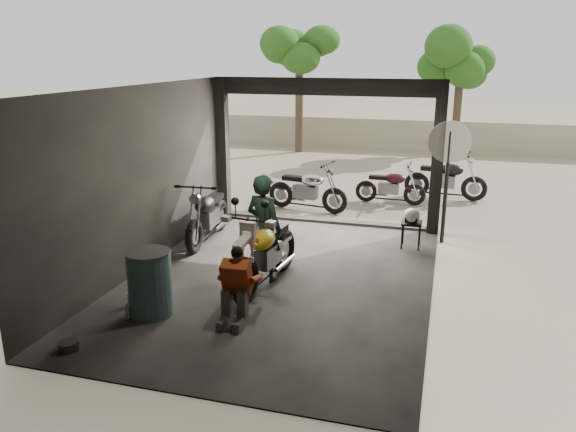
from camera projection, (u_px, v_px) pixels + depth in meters
The scene contains 16 objects.
ground at pixel (280, 280), 9.51m from camera, with size 80.00×80.00×0.00m, color #7A6D56.
garage at pixel (289, 200), 9.66m from camera, with size 7.00×7.13×3.20m.
boundary_wall at pixel (382, 134), 22.26m from camera, with size 18.00×0.30×1.20m, color gray.
tree_left at pixel (299, 45), 20.72m from camera, with size 2.20×2.20×5.60m.
tree_right at pixel (462, 57), 20.69m from camera, with size 2.20×2.20×5.00m.
main_bike at pixel (266, 248), 9.09m from camera, with size 0.83×2.01×1.34m, color beige, non-canonical shape.
left_bike at pixel (207, 211), 11.30m from camera, with size 0.78×1.90×1.29m, color black, non-canonical shape.
outside_bike_a at pixel (307, 186), 13.55m from camera, with size 0.74×1.80×1.22m, color black, non-canonical shape.
outside_bike_b at pixel (390, 184), 14.21m from camera, with size 0.64×1.55×1.05m, color #370D19, non-canonical shape.
outside_bike_c at pixel (446, 176), 14.64m from camera, with size 0.76×1.84×1.25m, color black, non-canonical shape.
rider at pixel (264, 228), 9.30m from camera, with size 0.67×0.44×1.83m, color black.
mechanic at pixel (234, 288), 7.88m from camera, with size 0.54×0.73×1.05m, color #A63E16, non-canonical shape.
stool at pixel (412, 226), 10.95m from camera, with size 0.39×0.39×0.54m.
helmet at pixel (412, 216), 10.83m from camera, with size 0.31×0.33×0.29m, color silver.
oil_drum at pixel (150, 284), 8.12m from camera, with size 0.63×0.63×0.98m, color #3A5B61.
sign_post at pixel (448, 162), 10.93m from camera, with size 0.82×0.08×2.46m.
Camera 1 is at (2.56, -8.45, 3.71)m, focal length 35.00 mm.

